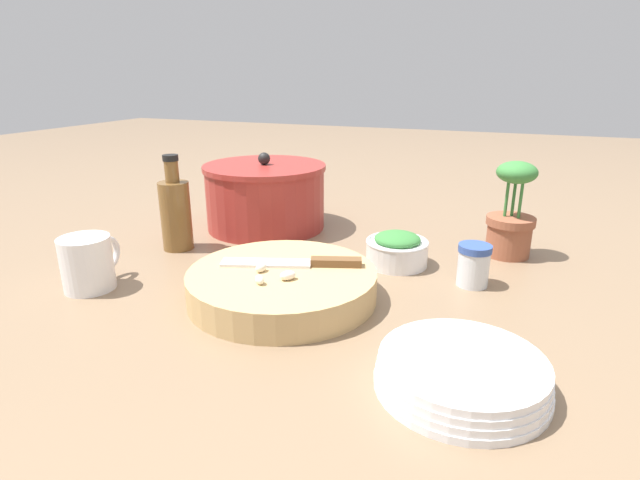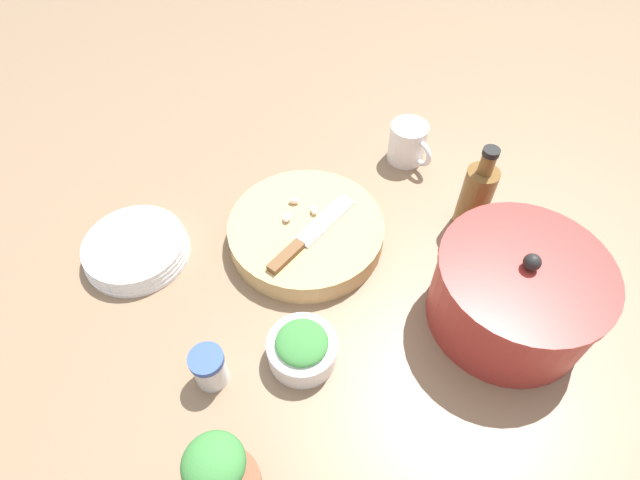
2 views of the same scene
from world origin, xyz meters
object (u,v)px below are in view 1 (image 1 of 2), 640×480
herb_bowl (397,249)px  coffee_mug (88,263)px  plate_stack (461,373)px  spice_jar (473,265)px  potted_herb (511,218)px  oil_bottle (176,212)px  garlic_cloves (273,274)px  cutting_board (282,284)px  chef_knife (300,263)px  stock_pot (265,196)px

herb_bowl → coffee_mug: coffee_mug is taller
herb_bowl → plate_stack: (0.16, -0.36, -0.01)m
spice_jar → potted_herb: 0.19m
spice_jar → coffee_mug: coffee_mug is taller
spice_jar → oil_bottle: size_ratio=0.38×
garlic_cloves → potted_herb: size_ratio=0.41×
plate_stack → oil_bottle: size_ratio=1.04×
cutting_board → spice_jar: (0.28, 0.17, 0.01)m
garlic_cloves → potted_herb: 0.51m
potted_herb → oil_bottle: bearing=-161.9°
herb_bowl → chef_knife: bearing=-123.5°
chef_knife → stock_pot: 0.38m
oil_bottle → coffee_mug: bearing=-93.6°
spice_jar → cutting_board: bearing=-149.2°
chef_knife → plate_stack: bearing=-140.8°
garlic_cloves → coffee_mug: 0.33m
herb_bowl → coffee_mug: bearing=-146.9°
plate_stack → coffee_mug: bearing=174.6°
garlic_cloves → spice_jar: 0.35m
herb_bowl → garlic_cloves: bearing=-118.8°
garlic_cloves → plate_stack: size_ratio=0.38×
chef_knife → stock_pot: (-0.22, 0.31, 0.02)m
potted_herb → garlic_cloves: bearing=-131.0°
herb_bowl → oil_bottle: size_ratio=0.61×
garlic_cloves → potted_herb: (0.33, 0.38, 0.02)m
chef_knife → herb_bowl: (0.12, 0.18, -0.02)m
coffee_mug → stock_pot: size_ratio=0.42×
stock_pot → chef_knife: bearing=-53.9°
spice_jar → potted_herb: (0.05, 0.18, 0.04)m
spice_jar → coffee_mug: (-0.61, -0.25, 0.01)m
potted_herb → spice_jar: bearing=-105.8°
plate_stack → cutting_board: bearing=154.5°
plate_stack → oil_bottle: bearing=155.1°
chef_knife → herb_bowl: size_ratio=1.92×
cutting_board → herb_bowl: (0.14, 0.22, 0.01)m
coffee_mug → potted_herb: potted_herb is taller
garlic_cloves → coffee_mug: size_ratio=0.65×
cutting_board → oil_bottle: size_ratio=1.56×
cutting_board → plate_stack: cutting_board is taller
garlic_cloves → herb_bowl: bearing=61.2°
garlic_cloves → oil_bottle: oil_bottle is taller
oil_bottle → stock_pot: size_ratio=0.70×
herb_bowl → stock_pot: 0.37m
coffee_mug → stock_pot: stock_pot is taller
garlic_cloves → oil_bottle: bearing=150.8°
potted_herb → cutting_board: bearing=-133.8°
coffee_mug → plate_stack: (0.62, -0.06, -0.03)m
chef_knife → potted_herb: (0.32, 0.32, 0.03)m
spice_jar → coffee_mug: bearing=-157.3°
plate_stack → stock_pot: (-0.51, 0.49, 0.06)m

